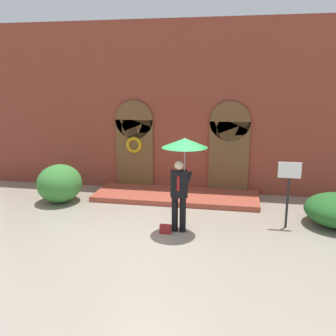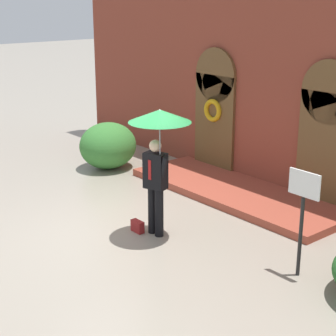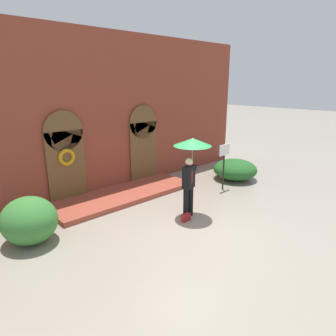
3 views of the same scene
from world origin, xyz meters
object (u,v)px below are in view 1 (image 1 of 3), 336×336
object	(u,v)px
sign_post	(289,184)
person_with_umbrella	(183,157)
shrub_left	(60,183)
handbag	(165,229)

from	to	relation	value
sign_post	person_with_umbrella	bearing A→B (deg)	-163.72
sign_post	shrub_left	size ratio (longest dim) A/B	1.17
handbag	sign_post	world-z (taller)	sign_post
handbag	sign_post	xyz separation A→B (m)	(2.96, 0.95, 1.05)
person_with_umbrella	sign_post	size ratio (longest dim) A/B	1.37
handbag	sign_post	distance (m)	3.28
handbag	person_with_umbrella	bearing A→B (deg)	26.92
person_with_umbrella	sign_post	world-z (taller)	person_with_umbrella
shrub_left	sign_post	bearing A→B (deg)	-7.56
person_with_umbrella	handbag	xyz separation A→B (m)	(-0.40, -0.20, -1.80)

